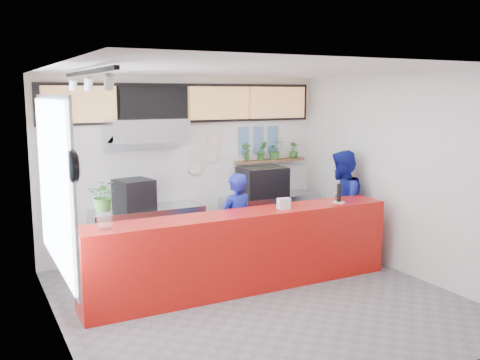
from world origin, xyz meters
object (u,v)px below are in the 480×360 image
object	(u,v)px
staff_center	(236,226)
staff_right	(341,205)
panini_oven	(134,194)
service_counter	(244,251)
espresso_machine	(262,182)
pepper_mill	(339,193)

from	to	relation	value
staff_center	staff_right	size ratio (longest dim) A/B	0.87
panini_oven	staff_right	world-z (taller)	staff_right
service_counter	staff_right	bearing A→B (deg)	14.83
panini_oven	staff_center	world-z (taller)	staff_center
service_counter	staff_right	size ratio (longest dim) A/B	2.51
panini_oven	staff_right	bearing A→B (deg)	-32.89
service_counter	espresso_machine	size ratio (longest dim) A/B	5.60
staff_center	pepper_mill	size ratio (longest dim) A/B	5.78
service_counter	staff_center	world-z (taller)	staff_center
service_counter	staff_center	size ratio (longest dim) A/B	2.87
panini_oven	espresso_machine	bearing A→B (deg)	-11.31
staff_center	pepper_mill	xyz separation A→B (m)	(1.43, -0.58, 0.47)
service_counter	staff_center	xyz separation A→B (m)	(0.14, 0.51, 0.23)
service_counter	pepper_mill	xyz separation A→B (m)	(1.57, -0.07, 0.70)
espresso_machine	pepper_mill	world-z (taller)	espresso_machine
panini_oven	staff_right	size ratio (longest dim) A/B	0.29
panini_oven	pepper_mill	xyz separation A→B (m)	(2.58, -1.87, 0.11)
service_counter	panini_oven	xyz separation A→B (m)	(-1.01, 1.80, 0.59)
staff_center	service_counter	bearing A→B (deg)	63.65
staff_center	panini_oven	bearing A→B (deg)	-59.25
pepper_mill	service_counter	bearing A→B (deg)	177.42
panini_oven	pepper_mill	world-z (taller)	pepper_mill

